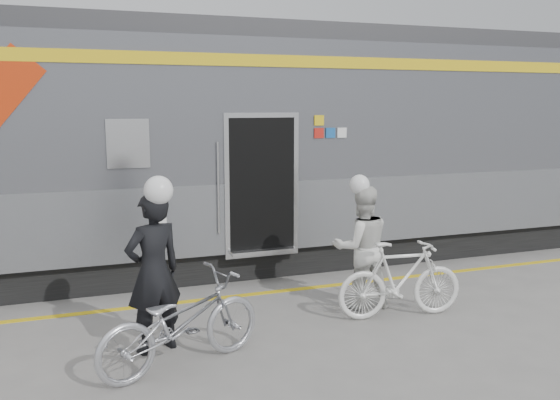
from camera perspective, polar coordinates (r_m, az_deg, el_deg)
name	(u,v)px	position (r m, az deg, el deg)	size (l,w,h in m)	color
ground	(309,350)	(7.06, 2.84, -14.23)	(90.00, 90.00, 0.00)	slate
train	(108,150)	(10.21, -16.25, 4.65)	(24.00, 3.17, 4.10)	black
safety_strip	(254,294)	(8.95, -2.50, -9.03)	(24.00, 0.12, 0.01)	gold
man	(154,272)	(6.89, -12.08, -6.83)	(0.68, 0.44, 1.86)	black
bicycle_left	(181,322)	(6.53, -9.51, -11.51)	(0.68, 1.95, 1.02)	#B4B5BC
woman	(361,247)	(8.27, 7.84, -4.51)	(0.83, 0.65, 1.71)	silver
bicycle_right	(400,279)	(8.04, 11.52, -7.50)	(0.49, 1.72, 1.03)	white
helmet_man	(150,177)	(6.67, -12.39, 2.20)	(0.32, 0.32, 0.32)	white
helmet_woman	(363,176)	(8.10, 7.99, 2.31)	(0.27, 0.27, 0.27)	white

